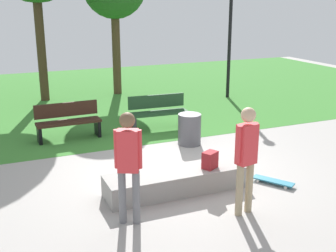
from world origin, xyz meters
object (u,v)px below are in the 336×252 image
Objects in this scene: park_bench_by_oak at (68,120)px; park_bench_center_lawn at (158,111)px; skater_watching at (246,152)px; skateboard_by_ledge at (273,181)px; skater_performing_trick at (128,159)px; backpack_on_ledge at (210,160)px; trash_bin at (189,129)px; concrete_ledge at (177,181)px; lamp_post at (230,28)px.

park_bench_center_lawn is at bearing -0.95° from park_bench_by_oak.
skater_watching reaches higher than skateboard_by_ledge.
skater_performing_trick is 2.32× the size of skateboard_by_ledge.
park_bench_center_lawn is at bearing -126.82° from backpack_on_ledge.
backpack_on_ledge is 2.56m from trash_bin.
park_bench_by_oak is 2.11× the size of trash_bin.
backpack_on_ledge reaches higher than concrete_ledge.
park_bench_by_oak is at bearing 179.05° from park_bench_center_lawn.
skateboard_by_ledge is at bearing 135.92° from backpack_on_ledge.
lamp_post reaches higher than skateboard_by_ledge.
skater_performing_trick reaches higher than trash_bin.
backpack_on_ledge is 0.20× the size of park_bench_center_lawn.
trash_bin is at bearing 99.25° from skateboard_by_ledge.
skater_performing_trick is 4.09m from trash_bin.
park_bench_by_oak is 0.40× the size of lamp_post.
park_bench_by_oak is at bearing -93.97° from backpack_on_ledge.
backpack_on_ledge is (0.63, -0.11, 0.36)m from concrete_ledge.
trash_bin is (0.19, -1.57, -0.10)m from park_bench_center_lawn.
skater_performing_trick reaches higher than park_bench_by_oak.
skateboard_by_ledge is 0.19× the size of lamp_post.
concrete_ledge is at bearing -38.49° from backpack_on_ledge.
park_bench_center_lawn is (1.19, 3.90, 0.28)m from concrete_ledge.
lamp_post reaches higher than trash_bin.
skater_performing_trick reaches higher than skater_watching.
skater_watching reaches higher than park_bench_center_lawn.
lamp_post is at bearing 49.72° from trash_bin.
park_bench_by_oak reaches higher than trash_bin.
lamp_post is 5.30× the size of trash_bin.
skater_watching is 2.38× the size of trash_bin.
concrete_ledge is 2.72m from trash_bin.
lamp_post reaches higher than park_bench_center_lawn.
lamp_post is (6.21, 2.61, 1.99)m from park_bench_by_oak.
park_bench_by_oak is (-1.87, 4.05, -0.08)m from backpack_on_ledge.
backpack_on_ledge reaches higher than skateboard_by_ledge.
backpack_on_ledge is 0.42× the size of trash_bin.
skater_performing_trick is at bearing -129.89° from lamp_post.
skater_watching reaches higher than park_bench_by_oak.
concrete_ledge is 1.65× the size of park_bench_center_lawn.
concrete_ledge is 1.90m from skateboard_by_ledge.
backpack_on_ledge is 4.05m from park_bench_center_lawn.
lamp_post is at bearing 22.80° from park_bench_by_oak.
skater_watching is at bearing -61.00° from concrete_ledge.
skateboard_by_ledge is (1.84, -0.44, -0.14)m from concrete_ledge.
concrete_ledge is 4.09m from park_bench_center_lawn.
skateboard_by_ledge is at bearing -114.07° from lamp_post.
skateboard_by_ledge is at bearing -13.43° from concrete_ledge.
skater_performing_trick is 4.76m from park_bench_by_oak.
park_bench_by_oak is (-1.92, 5.16, -0.59)m from skater_watching.
lamp_post is (6.13, 7.34, 1.39)m from skater_performing_trick.
skater_performing_trick is (-1.79, -0.67, 0.52)m from backpack_on_ledge.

